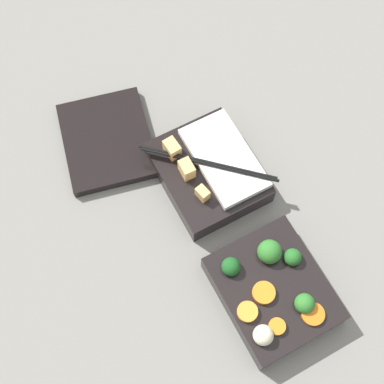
# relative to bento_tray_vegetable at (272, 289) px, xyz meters

# --- Properties ---
(ground_plane) EXTENTS (3.00, 3.00, 0.00)m
(ground_plane) POSITION_rel_bento_tray_vegetable_xyz_m (0.10, -0.01, -0.02)
(ground_plane) COLOR slate
(bento_tray_vegetable) EXTENTS (0.18, 0.15, 0.07)m
(bento_tray_vegetable) POSITION_rel_bento_tray_vegetable_xyz_m (0.00, 0.00, 0.00)
(bento_tray_vegetable) COLOR black
(bento_tray_vegetable) RESTS_ON ground_plane
(bento_tray_rice) EXTENTS (0.18, 0.17, 0.07)m
(bento_tray_rice) POSITION_rel_bento_tray_vegetable_xyz_m (0.22, -0.01, 0.00)
(bento_tray_rice) COLOR black
(bento_tray_rice) RESTS_ON ground_plane
(bento_lid) EXTENTS (0.20, 0.18, 0.02)m
(bento_lid) POSITION_rel_bento_tray_vegetable_xyz_m (0.36, 0.11, -0.01)
(bento_lid) COLOR black
(bento_lid) RESTS_ON ground_plane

